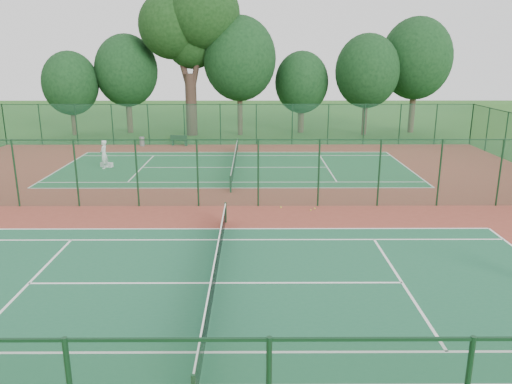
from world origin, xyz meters
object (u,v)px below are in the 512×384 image
Objects in this scene: trash_bin at (142,141)px; big_tree at (190,24)px; player_far at (104,154)px; kit_bag at (107,165)px; bench at (179,140)px.

trash_bin is 0.05× the size of big_tree.
big_tree is (4.35, 14.79, 9.17)m from player_far.
trash_bin is (0.70, 8.61, -0.60)m from player_far.
player_far is 0.94m from kit_bag.
bench is at bearing 1.72° from trash_bin.
trash_bin is 0.50× the size of bench.
big_tree is at bearing 168.93° from player_far.
trash_bin reaches higher than kit_bag.
trash_bin is 12.12m from big_tree.
bench is (3.85, 8.71, -0.51)m from player_far.
bench is at bearing 83.93° from kit_bag.
trash_bin is at bearing -179.29° from player_far.
big_tree is (3.65, 6.17, 9.77)m from trash_bin.
player_far reaches higher than kit_bag.
player_far is 17.93m from big_tree.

